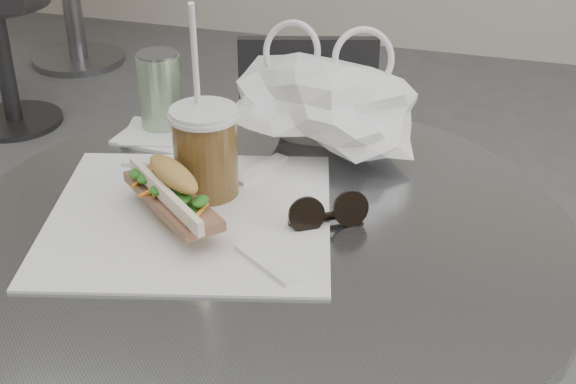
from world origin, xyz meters
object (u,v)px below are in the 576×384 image
(banh_mi, at_px, (173,195))
(drink_can, at_px, (160,92))
(chair_far, at_px, (307,233))
(iced_coffee, at_px, (206,151))
(sunglasses, at_px, (328,214))

(banh_mi, xyz_separation_m, drink_can, (-0.12, 0.24, 0.02))
(chair_far, height_order, drink_can, drink_can)
(chair_far, xyz_separation_m, banh_mi, (0.01, -0.66, 0.46))
(iced_coffee, xyz_separation_m, sunglasses, (0.17, -0.03, -0.04))
(banh_mi, bearing_deg, drink_can, 158.02)
(iced_coffee, distance_m, sunglasses, 0.18)
(sunglasses, height_order, drink_can, drink_can)
(banh_mi, relative_size, drink_can, 1.78)
(sunglasses, distance_m, drink_can, 0.36)
(banh_mi, xyz_separation_m, iced_coffee, (0.01, 0.08, 0.02))
(banh_mi, distance_m, sunglasses, 0.19)
(chair_far, xyz_separation_m, iced_coffee, (0.03, -0.59, 0.48))
(chair_far, relative_size, drink_can, 5.91)
(drink_can, bearing_deg, banh_mi, -62.47)
(drink_can, bearing_deg, chair_far, 75.28)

